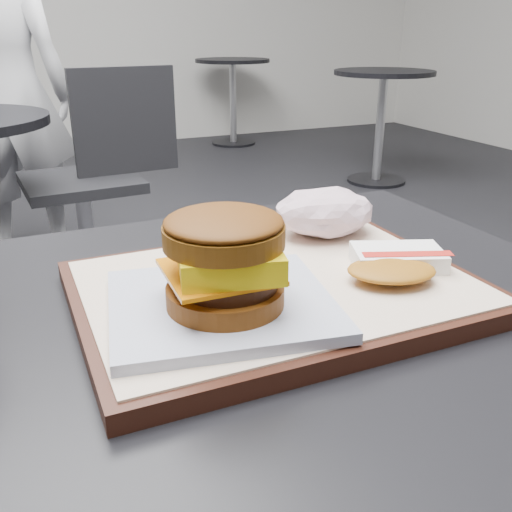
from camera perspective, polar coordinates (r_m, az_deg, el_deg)
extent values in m
cube|color=black|center=(0.54, -3.83, -7.83)|extent=(0.80, 0.60, 0.04)
cube|color=black|center=(0.56, 2.11, -3.51)|extent=(0.38, 0.28, 0.02)
cube|color=silver|center=(0.55, 2.13, -2.58)|extent=(0.36, 0.26, 0.00)
cube|color=silver|center=(0.50, -3.47, -4.85)|extent=(0.22, 0.20, 0.01)
cylinder|color=brown|center=(0.48, -3.09, -3.91)|extent=(0.12, 0.12, 0.02)
cylinder|color=black|center=(0.48, -2.90, -2.36)|extent=(0.10, 0.10, 0.01)
cube|color=orange|center=(0.47, -3.68, -1.59)|extent=(0.09, 0.09, 0.00)
cube|color=yellow|center=(0.47, -2.75, -0.19)|extent=(0.10, 0.10, 0.02)
cylinder|color=brown|center=(0.46, -3.23, 2.07)|extent=(0.12, 0.12, 0.02)
ellipsoid|color=#61340D|center=(0.46, -3.26, 3.42)|extent=(0.11, 0.11, 0.02)
cube|color=white|center=(0.60, 13.98, -0.15)|extent=(0.10, 0.08, 0.02)
cube|color=red|center=(0.59, 14.93, 0.20)|extent=(0.09, 0.05, 0.00)
ellipsoid|color=#B6741D|center=(0.56, 13.39, -1.39)|extent=(0.10, 0.09, 0.01)
cylinder|color=#A5A5AA|center=(2.39, -16.49, 1.50)|extent=(0.06, 0.06, 0.44)
cube|color=black|center=(2.32, -17.13, 7.07)|extent=(0.45, 0.45, 0.04)
cube|color=black|center=(2.30, -12.97, 13.00)|extent=(0.40, 0.06, 0.40)
imported|color=silver|center=(2.80, -23.42, 14.68)|extent=(0.63, 0.52, 1.49)
cylinder|color=black|center=(4.13, 11.88, 7.43)|extent=(0.40, 0.40, 0.02)
cylinder|color=#A5A5AA|center=(4.06, 12.29, 12.34)|extent=(0.06, 0.06, 0.70)
cylinder|color=black|center=(4.02, 12.72, 17.46)|extent=(0.66, 0.66, 0.03)
cylinder|color=black|center=(5.41, -2.25, 11.26)|extent=(0.40, 0.40, 0.02)
cylinder|color=#A5A5AA|center=(5.36, -2.31, 15.05)|extent=(0.06, 0.06, 0.70)
cylinder|color=black|center=(5.32, -2.38, 18.95)|extent=(0.66, 0.66, 0.03)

